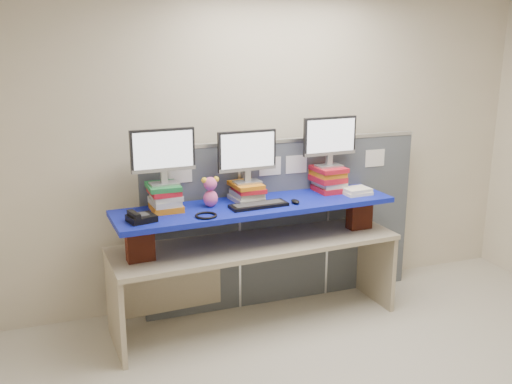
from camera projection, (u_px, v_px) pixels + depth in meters
name	position (u px, v px, depth m)	size (l,w,h in m)	color
room	(399.00, 208.00, 3.41)	(5.00, 4.00, 2.80)	beige
cubicle_partition	(284.00, 221.00, 5.19)	(2.60, 0.06, 1.53)	#454A51
desk	(256.00, 258.00, 4.82)	(2.46, 0.85, 0.74)	tan
brick_pier_left	(140.00, 243.00, 4.32)	(0.21, 0.11, 0.28)	maroon
brick_pier_right	(359.00, 213.00, 5.07)	(0.21, 0.11, 0.28)	maroon
blue_board	(256.00, 206.00, 4.70)	(2.33, 0.58, 0.04)	#0B1994
book_stack_left	(165.00, 197.00, 4.49)	(0.26, 0.30, 0.21)	orange
book_stack_center	(247.00, 192.00, 4.77)	(0.26, 0.32, 0.15)	#B7B6AE
book_stack_right	(328.00, 179.00, 5.05)	(0.28, 0.33, 0.22)	#B31422
monitor_left	(163.00, 153.00, 4.40)	(0.51, 0.15, 0.44)	#9A9A9E
monitor_center	(247.00, 153.00, 4.68)	(0.51, 0.15, 0.44)	#9A9A9E
monitor_right	(330.00, 139.00, 4.96)	(0.51, 0.15, 0.44)	#9A9A9E
keyboard	(259.00, 205.00, 4.60)	(0.49, 0.19, 0.03)	black
mouse	(295.00, 201.00, 4.70)	(0.06, 0.11, 0.03)	black
desk_phone	(141.00, 218.00, 4.23)	(0.23, 0.22, 0.08)	black
headset	(206.00, 215.00, 4.35)	(0.17, 0.17, 0.02)	black
plush_toy	(210.00, 191.00, 4.58)	(0.15, 0.11, 0.25)	#DC5395
binder_stack	(356.00, 191.00, 4.98)	(0.25, 0.21, 0.06)	white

